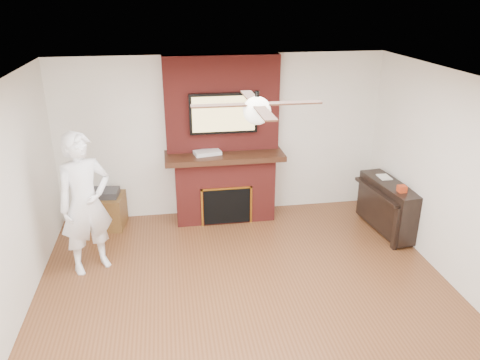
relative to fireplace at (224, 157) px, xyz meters
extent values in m
cube|color=#5A321A|center=(0.00, -2.55, -1.09)|extent=(5.36, 5.86, 0.18)
cube|color=white|center=(0.00, -2.55, 1.59)|extent=(5.36, 5.86, 0.18)
cube|color=silver|center=(0.00, 0.29, 0.25)|extent=(5.36, 0.18, 2.50)
cube|color=maroon|center=(0.00, -0.05, -0.50)|extent=(1.50, 0.50, 1.00)
cube|color=black|center=(0.00, -0.08, 0.04)|extent=(1.78, 0.64, 0.08)
cube|color=maroon|center=(0.00, 0.10, 0.79)|extent=(1.70, 0.20, 1.42)
cube|color=black|center=(0.00, -0.30, -0.69)|extent=(0.70, 0.06, 0.55)
cube|color=#BF8C2D|center=(0.00, -0.31, -0.40)|extent=(0.78, 0.02, 0.03)
cube|color=#BF8C2D|center=(-0.38, -0.31, -0.69)|extent=(0.03, 0.02, 0.61)
cube|color=#BF8C2D|center=(0.38, -0.31, -0.69)|extent=(0.03, 0.02, 0.61)
cube|color=black|center=(0.00, -0.04, 0.68)|extent=(1.00, 0.07, 0.60)
cube|color=tan|center=(0.00, -0.08, 0.68)|extent=(0.92, 0.01, 0.52)
cylinder|color=black|center=(0.00, -2.55, 1.43)|extent=(0.04, 0.04, 0.14)
sphere|color=white|center=(0.00, -2.55, 1.32)|extent=(0.26, 0.26, 0.26)
cube|color=black|center=(0.33, -2.55, 1.38)|extent=(0.55, 0.11, 0.01)
cube|color=black|center=(0.00, -2.22, 1.38)|extent=(0.11, 0.55, 0.01)
cube|color=black|center=(-0.33, -2.55, 1.38)|extent=(0.55, 0.11, 0.01)
cube|color=black|center=(0.00, -2.88, 1.38)|extent=(0.11, 0.55, 0.01)
imported|color=white|center=(-1.88, -1.23, -0.08)|extent=(0.80, 0.71, 1.82)
cube|color=brown|center=(-1.80, -0.07, -0.75)|extent=(0.57, 0.57, 0.49)
cube|color=#2D2D30|center=(-1.80, -0.07, -0.45)|extent=(0.43, 0.36, 0.10)
cube|color=black|center=(2.32, -0.89, -0.59)|extent=(0.47, 1.21, 0.72)
cube|color=black|center=(2.19, -1.41, -0.68)|extent=(0.05, 0.09, 0.63)
cube|color=black|center=(2.19, -0.36, -0.68)|extent=(0.05, 0.09, 0.63)
cube|color=black|center=(2.12, -0.89, -0.34)|extent=(0.25, 1.09, 0.05)
cube|color=silver|center=(2.32, -0.66, -0.22)|extent=(0.16, 0.23, 0.01)
cube|color=#B53616|center=(2.32, -1.20, -0.18)|extent=(0.11, 0.11, 0.09)
cube|color=silver|center=(-0.26, -0.10, 0.11)|extent=(0.43, 0.30, 0.06)
cylinder|color=#CD5418|center=(-0.07, -0.21, -0.94)|extent=(0.07, 0.07, 0.10)
cylinder|color=#44742E|center=(-0.01, -0.25, -0.95)|extent=(0.07, 0.07, 0.10)
cylinder|color=beige|center=(0.01, -0.24, -0.94)|extent=(0.08, 0.08, 0.12)
cylinder|color=navy|center=(0.18, -0.25, -0.96)|extent=(0.06, 0.06, 0.08)
camera|label=1|loc=(-0.83, -6.69, 2.35)|focal=35.00mm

